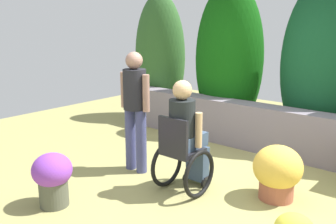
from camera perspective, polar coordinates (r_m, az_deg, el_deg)
name	(u,v)px	position (r m, az deg, el deg)	size (l,w,h in m)	color
ground_plane	(219,196)	(4.45, 7.76, -12.54)	(10.67, 10.67, 0.00)	#999356
stone_retaining_wall	(284,132)	(5.80, 17.26, -3.00)	(5.95, 0.36, 0.71)	slate
hedge_backdrop	(308,64)	(6.13, 20.64, 6.86)	(7.03, 1.06, 2.98)	#2E5B27
person_in_wheelchair	(185,140)	(4.32, 2.57, -4.35)	(0.53, 0.66, 1.33)	black
person_standing_companion	(135,104)	(4.86, -5.07, 1.22)	(0.49, 0.30, 1.59)	#424578
flower_pot_purple_near	(277,172)	(4.39, 16.39, -8.72)	(0.55, 0.55, 0.63)	#AB5A42
flower_pot_red_accent	(53,177)	(4.25, -17.24, -9.41)	(0.43, 0.43, 0.60)	#4E5142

